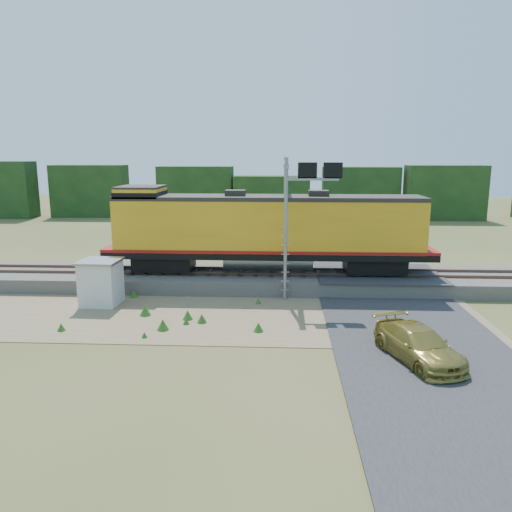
# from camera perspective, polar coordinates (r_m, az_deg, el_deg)

# --- Properties ---
(ground) EXTENTS (140.00, 140.00, 0.00)m
(ground) POSITION_cam_1_polar(r_m,az_deg,el_deg) (23.52, -0.71, -7.21)
(ground) COLOR #475123
(ground) RESTS_ON ground
(ballast) EXTENTS (70.00, 5.00, 0.80)m
(ballast) POSITION_cam_1_polar(r_m,az_deg,el_deg) (29.15, 0.03, -2.67)
(ballast) COLOR slate
(ballast) RESTS_ON ground
(rails) EXTENTS (70.00, 1.54, 0.16)m
(rails) POSITION_cam_1_polar(r_m,az_deg,el_deg) (29.04, 0.03, -1.75)
(rails) COLOR brown
(rails) RESTS_ON ballast
(dirt_shoulder) EXTENTS (26.00, 8.00, 0.03)m
(dirt_shoulder) POSITION_cam_1_polar(r_m,az_deg,el_deg) (24.19, -5.40, -6.68)
(dirt_shoulder) COLOR #8C7754
(dirt_shoulder) RESTS_ON ground
(road) EXTENTS (7.00, 66.00, 0.86)m
(road) POSITION_cam_1_polar(r_m,az_deg,el_deg) (24.78, 15.88, -6.46)
(road) COLOR #38383A
(road) RESTS_ON ground
(tree_line_north) EXTENTS (130.00, 3.00, 6.50)m
(tree_line_north) POSITION_cam_1_polar(r_m,az_deg,el_deg) (60.41, 1.58, 7.28)
(tree_line_north) COLOR black
(tree_line_north) RESTS_ON ground
(weed_clumps) EXTENTS (15.00, 6.20, 0.56)m
(weed_clumps) POSITION_cam_1_polar(r_m,az_deg,el_deg) (24.08, -9.10, -6.90)
(weed_clumps) COLOR #30641C
(weed_clumps) RESTS_ON ground
(locomotive) EXTENTS (18.73, 2.86, 4.83)m
(locomotive) POSITION_cam_1_polar(r_m,az_deg,el_deg) (28.55, 0.87, 3.06)
(locomotive) COLOR black
(locomotive) RESTS_ON rails
(shed) EXTENTS (2.03, 2.03, 2.33)m
(shed) POSITION_cam_1_polar(r_m,az_deg,el_deg) (26.58, -17.29, -2.88)
(shed) COLOR silver
(shed) RESTS_ON ground
(signal_gantry) EXTENTS (2.94, 6.20, 7.40)m
(signal_gantry) POSITION_cam_1_polar(r_m,az_deg,el_deg) (27.63, 4.22, 7.31)
(signal_gantry) COLOR gray
(signal_gantry) RESTS_ON ground
(car) EXTENTS (3.10, 4.75, 1.28)m
(car) POSITION_cam_1_polar(r_m,az_deg,el_deg) (19.71, 18.06, -9.60)
(car) COLOR olive
(car) RESTS_ON ground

